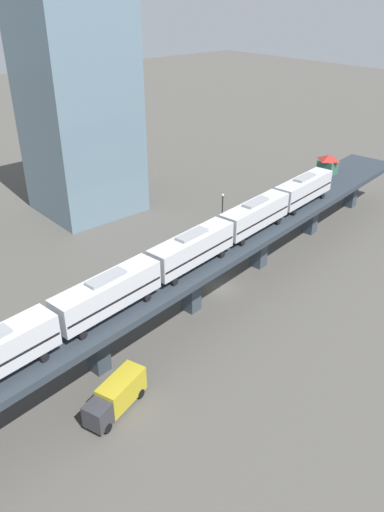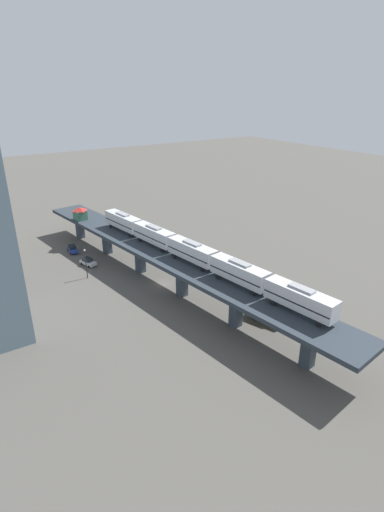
# 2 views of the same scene
# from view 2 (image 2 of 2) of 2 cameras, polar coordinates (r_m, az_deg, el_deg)

# --- Properties ---
(ground_plane) EXTENTS (400.00, 400.00, 0.00)m
(ground_plane) POSITION_cam_2_polar(r_m,az_deg,el_deg) (87.39, -4.16, -4.04)
(ground_plane) COLOR #4C4944
(elevated_viaduct) EXTENTS (20.43, 92.31, 7.39)m
(elevated_viaduct) POSITION_cam_2_polar(r_m,az_deg,el_deg) (84.81, -4.35, -0.18)
(elevated_viaduct) COLOR #283039
(elevated_viaduct) RESTS_ON ground
(subway_train) EXTENTS (10.99, 62.23, 4.45)m
(subway_train) POSITION_cam_2_polar(r_m,az_deg,el_deg) (78.35, 0.00, 0.70)
(subway_train) COLOR silver
(subway_train) RESTS_ON elevated_viaduct
(signal_hut) EXTENTS (3.62, 3.62, 3.40)m
(signal_hut) POSITION_cam_2_polar(r_m,az_deg,el_deg) (108.79, -15.71, 5.90)
(signal_hut) COLOR #33604C
(signal_hut) RESTS_ON elevated_viaduct
(street_car_silver) EXTENTS (3.08, 4.74, 1.89)m
(street_car_silver) POSITION_cam_2_polar(r_m,az_deg,el_deg) (98.95, -14.64, -0.80)
(street_car_silver) COLOR #B7BABF
(street_car_silver) RESTS_ON ground
(street_car_blue) EXTENTS (2.19, 4.51, 1.89)m
(street_car_blue) POSITION_cam_2_polar(r_m,az_deg,el_deg) (107.87, -16.72, 0.98)
(street_car_blue) COLOR #233D93
(street_car_blue) RESTS_ON ground
(delivery_truck) EXTENTS (4.41, 7.54, 3.20)m
(delivery_truck) POSITION_cam_2_polar(r_m,az_deg,el_deg) (75.04, 10.77, -7.81)
(delivery_truck) COLOR #333338
(delivery_truck) RESTS_ON ground
(street_lamp) EXTENTS (0.44, 0.44, 6.94)m
(street_lamp) POSITION_cam_2_polar(r_m,az_deg,el_deg) (91.28, -14.94, -0.73)
(street_lamp) COLOR black
(street_lamp) RESTS_ON ground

